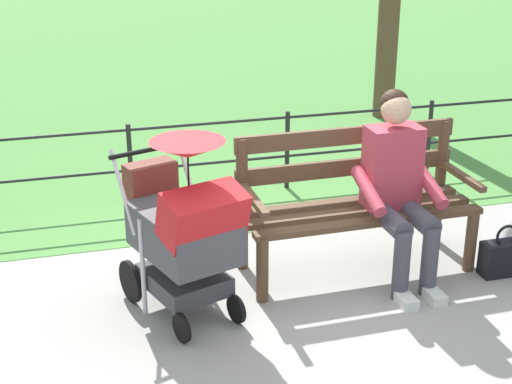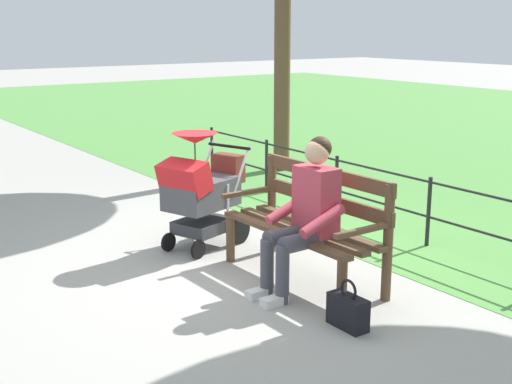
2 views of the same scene
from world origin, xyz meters
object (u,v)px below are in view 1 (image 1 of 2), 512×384
at_px(stroller, 184,226).
at_px(handbag, 504,257).
at_px(park_bench, 354,195).
at_px(person_on_bench, 399,183).

relative_size(stroller, handbag, 3.11).
height_order(park_bench, handbag, park_bench).
bearing_deg(stroller, person_on_bench, -175.29).
height_order(stroller, handbag, stroller).
relative_size(park_bench, stroller, 1.40).
bearing_deg(stroller, handbag, 178.04).
distance_m(park_bench, person_on_bench, 0.35).
distance_m(person_on_bench, handbag, 0.94).
xyz_separation_m(stroller, handbag, (-2.19, 0.08, -0.47)).
bearing_deg(stroller, park_bench, -164.53).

